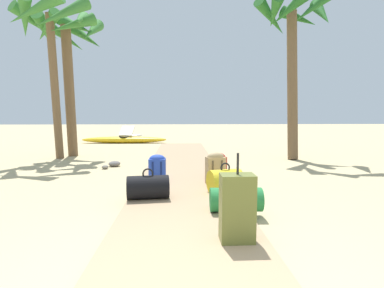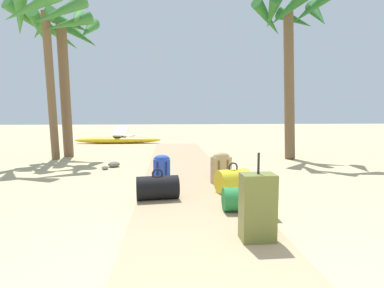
# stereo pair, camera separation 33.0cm
# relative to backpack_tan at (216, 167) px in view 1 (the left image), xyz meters

# --- Properties ---
(ground_plane) EXTENTS (60.00, 60.00, 0.00)m
(ground_plane) POSITION_rel_backpack_tan_xyz_m (-0.58, 0.79, -0.38)
(ground_plane) COLOR tan
(boardwalk) EXTENTS (1.66, 10.78, 0.08)m
(boardwalk) POSITION_rel_backpack_tan_xyz_m (-0.58, 1.87, -0.34)
(boardwalk) COLOR tan
(boardwalk) RESTS_ON ground
(backpack_tan) EXTENTS (0.37, 0.26, 0.57)m
(backpack_tan) POSITION_rel_backpack_tan_xyz_m (0.00, 0.00, 0.00)
(backpack_tan) COLOR tan
(backpack_tan) RESTS_ON boardwalk
(backpack_red) EXTENTS (0.35, 0.26, 0.48)m
(backpack_red) POSITION_rel_backpack_tan_xyz_m (0.11, 0.55, -0.04)
(backpack_red) COLOR red
(backpack_red) RESTS_ON boardwalk
(duffel_bag_yellow) EXTENTS (0.59, 0.50, 0.48)m
(duffel_bag_yellow) POSITION_rel_backpack_tan_xyz_m (0.08, -0.62, -0.11)
(duffel_bag_yellow) COLOR gold
(duffel_bag_yellow) RESTS_ON boardwalk
(suitcase_olive) EXTENTS (0.34, 0.24, 0.88)m
(suitcase_olive) POSITION_rel_backpack_tan_xyz_m (-0.07, -2.43, 0.04)
(suitcase_olive) COLOR olive
(suitcase_olive) RESTS_ON boardwalk
(backpack_blue) EXTENTS (0.31, 0.25, 0.48)m
(backpack_blue) POSITION_rel_backpack_tan_xyz_m (-1.06, 0.37, -0.04)
(backpack_blue) COLOR #2847B7
(backpack_blue) RESTS_ON boardwalk
(duffel_bag_black) EXTENTS (0.65, 0.41, 0.46)m
(duffel_bag_black) POSITION_rel_backpack_tan_xyz_m (-1.11, -0.90, -0.12)
(duffel_bag_black) COLOR black
(duffel_bag_black) RESTS_ON boardwalk
(duffel_bag_green) EXTENTS (0.67, 0.32, 0.42)m
(duffel_bag_green) POSITION_rel_backpack_tan_xyz_m (0.08, -1.54, -0.14)
(duffel_bag_green) COLOR #237538
(duffel_bag_green) RESTS_ON boardwalk
(palm_tree_far_left) EXTENTS (2.01, 2.20, 4.30)m
(palm_tree_far_left) POSITION_rel_backpack_tan_xyz_m (-3.95, 4.20, 2.96)
(palm_tree_far_left) COLOR brown
(palm_tree_far_left) RESTS_ON ground
(palm_tree_near_left) EXTENTS (2.41, 2.48, 4.49)m
(palm_tree_near_left) POSITION_rel_backpack_tan_xyz_m (-4.15, 3.59, 3.31)
(palm_tree_near_left) COLOR brown
(palm_tree_near_left) RESTS_ON ground
(palm_tree_near_right) EXTENTS (2.19, 2.32, 4.72)m
(palm_tree_near_right) POSITION_rel_backpack_tan_xyz_m (2.65, 3.45, 3.25)
(palm_tree_near_right) COLOR brown
(palm_tree_near_right) RESTS_ON ground
(lounge_chair) EXTENTS (0.86, 1.64, 0.77)m
(lounge_chair) POSITION_rel_backpack_tan_xyz_m (-2.96, 8.89, -0.05)
(lounge_chair) COLOR white
(lounge_chair) RESTS_ON ground
(kayak) EXTENTS (3.80, 0.65, 0.30)m
(kayak) POSITION_rel_backpack_tan_xyz_m (-3.13, 8.30, -0.23)
(kayak) COLOR gold
(kayak) RESTS_ON ground
(rock_left_mid) EXTENTS (0.20, 0.17, 0.11)m
(rock_left_mid) POSITION_rel_backpack_tan_xyz_m (-2.33, 2.38, -0.32)
(rock_left_mid) COLOR gray
(rock_left_mid) RESTS_ON ground
(rock_left_near) EXTENTS (0.20, 0.20, 0.09)m
(rock_left_near) POSITION_rel_backpack_tan_xyz_m (-2.44, 1.96, -0.33)
(rock_left_near) COLOR gray
(rock_left_near) RESTS_ON ground
(rock_left_far) EXTENTS (0.40, 0.39, 0.14)m
(rock_left_far) POSITION_rel_backpack_tan_xyz_m (-2.29, 2.31, -0.31)
(rock_left_far) COLOR slate
(rock_left_far) RESTS_ON ground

